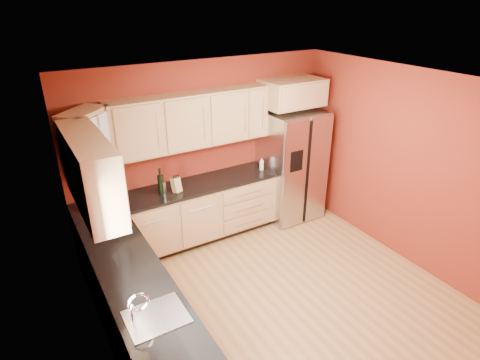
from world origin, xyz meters
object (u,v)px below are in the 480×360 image
object	(u,v)px
refrigerator	(291,165)
soap_dispenser	(262,164)
wine_bottle_a	(123,194)
canister_left	(83,203)
knife_block	(176,185)

from	to	relation	value
refrigerator	soap_dispenser	xyz separation A→B (m)	(-0.55, 0.03, 0.12)
refrigerator	wine_bottle_a	world-z (taller)	refrigerator
canister_left	wine_bottle_a	distance (m)	0.50
refrigerator	knife_block	xyz separation A→B (m)	(-1.98, -0.01, 0.13)
refrigerator	knife_block	world-z (taller)	refrigerator
soap_dispenser	wine_bottle_a	bearing A→B (deg)	-179.07
refrigerator	soap_dispenser	distance (m)	0.56
knife_block	soap_dispenser	bearing A→B (deg)	-15.53
canister_left	knife_block	world-z (taller)	knife_block
refrigerator	canister_left	xyz separation A→B (m)	(-3.18, 0.11, 0.13)
refrigerator	canister_left	distance (m)	3.19
canister_left	wine_bottle_a	bearing A→B (deg)	-13.65
knife_block	canister_left	bearing A→B (deg)	157.30
refrigerator	canister_left	size ratio (longest dim) A/B	8.67
refrigerator	wine_bottle_a	xyz separation A→B (m)	(-2.70, -0.01, 0.18)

